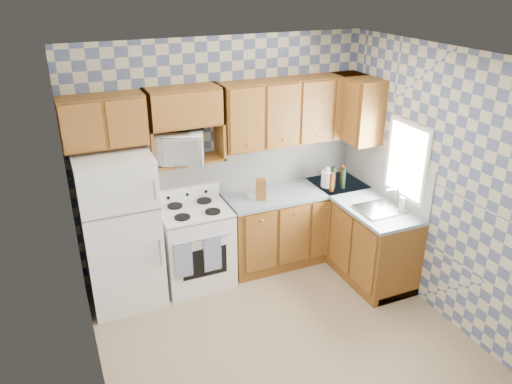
# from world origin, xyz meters

# --- Properties ---
(floor) EXTENTS (3.40, 3.40, 0.00)m
(floor) POSITION_xyz_m (0.00, 0.00, 0.00)
(floor) COLOR #8E785C
(floor) RESTS_ON ground
(back_wall) EXTENTS (3.40, 0.02, 2.70)m
(back_wall) POSITION_xyz_m (0.00, 1.60, 1.35)
(back_wall) COLOR slate
(back_wall) RESTS_ON ground
(right_wall) EXTENTS (0.02, 3.20, 2.70)m
(right_wall) POSITION_xyz_m (1.70, 0.00, 1.35)
(right_wall) COLOR slate
(right_wall) RESTS_ON ground
(backsplash_back) EXTENTS (2.60, 0.02, 0.56)m
(backsplash_back) POSITION_xyz_m (0.40, 1.59, 1.20)
(backsplash_back) COLOR white
(backsplash_back) RESTS_ON back_wall
(backsplash_right) EXTENTS (0.02, 1.60, 0.56)m
(backsplash_right) POSITION_xyz_m (1.69, 0.80, 1.20)
(backsplash_right) COLOR white
(backsplash_right) RESTS_ON right_wall
(refrigerator) EXTENTS (0.75, 0.70, 1.68)m
(refrigerator) POSITION_xyz_m (-1.27, 1.25, 0.84)
(refrigerator) COLOR white
(refrigerator) RESTS_ON floor
(stove_body) EXTENTS (0.76, 0.65, 0.90)m
(stove_body) POSITION_xyz_m (-0.47, 1.28, 0.45)
(stove_body) COLOR white
(stove_body) RESTS_ON floor
(cooktop) EXTENTS (0.76, 0.65, 0.02)m
(cooktop) POSITION_xyz_m (-0.47, 1.28, 0.91)
(cooktop) COLOR silver
(cooktop) RESTS_ON stove_body
(backguard) EXTENTS (0.76, 0.08, 0.17)m
(backguard) POSITION_xyz_m (-0.47, 1.55, 1.00)
(backguard) COLOR white
(backguard) RESTS_ON cooktop
(dish_towel_left) EXTENTS (0.20, 0.02, 0.41)m
(dish_towel_left) POSITION_xyz_m (-0.71, 0.93, 0.52)
(dish_towel_left) COLOR navy
(dish_towel_left) RESTS_ON stove_body
(dish_towel_right) EXTENTS (0.20, 0.02, 0.41)m
(dish_towel_right) POSITION_xyz_m (-0.38, 0.93, 0.52)
(dish_towel_right) COLOR navy
(dish_towel_right) RESTS_ON stove_body
(base_cabinets_back) EXTENTS (1.75, 0.60, 0.88)m
(base_cabinets_back) POSITION_xyz_m (0.82, 1.30, 0.44)
(base_cabinets_back) COLOR brown
(base_cabinets_back) RESTS_ON floor
(base_cabinets_right) EXTENTS (0.60, 1.60, 0.88)m
(base_cabinets_right) POSITION_xyz_m (1.40, 0.80, 0.44)
(base_cabinets_right) COLOR brown
(base_cabinets_right) RESTS_ON floor
(countertop_back) EXTENTS (1.77, 0.63, 0.04)m
(countertop_back) POSITION_xyz_m (0.82, 1.30, 0.90)
(countertop_back) COLOR gray
(countertop_back) RESTS_ON base_cabinets_back
(countertop_right) EXTENTS (0.63, 1.60, 0.04)m
(countertop_right) POSITION_xyz_m (1.40, 0.80, 0.90)
(countertop_right) COLOR gray
(countertop_right) RESTS_ON base_cabinets_right
(upper_cabinets_back) EXTENTS (1.75, 0.33, 0.74)m
(upper_cabinets_back) POSITION_xyz_m (0.82, 1.44, 1.85)
(upper_cabinets_back) COLOR brown
(upper_cabinets_back) RESTS_ON back_wall
(upper_cabinets_fridge) EXTENTS (0.82, 0.33, 0.50)m
(upper_cabinets_fridge) POSITION_xyz_m (-1.29, 1.44, 1.97)
(upper_cabinets_fridge) COLOR brown
(upper_cabinets_fridge) RESTS_ON back_wall
(upper_cabinets_right) EXTENTS (0.33, 0.70, 0.74)m
(upper_cabinets_right) POSITION_xyz_m (1.53, 1.25, 1.85)
(upper_cabinets_right) COLOR brown
(upper_cabinets_right) RESTS_ON right_wall
(microwave_shelf) EXTENTS (0.80, 0.33, 0.03)m
(microwave_shelf) POSITION_xyz_m (-0.47, 1.44, 1.44)
(microwave_shelf) COLOR brown
(microwave_shelf) RESTS_ON back_wall
(microwave) EXTENTS (0.67, 0.56, 0.32)m
(microwave) POSITION_xyz_m (-0.58, 1.41, 1.61)
(microwave) COLOR white
(microwave) RESTS_ON microwave_shelf
(sink) EXTENTS (0.48, 0.40, 0.03)m
(sink) POSITION_xyz_m (1.40, 0.45, 0.93)
(sink) COLOR #B7B7BC
(sink) RESTS_ON countertop_right
(window) EXTENTS (0.02, 0.66, 0.86)m
(window) POSITION_xyz_m (1.69, 0.45, 1.45)
(window) COLOR silver
(window) RESTS_ON right_wall
(bottle_0) EXTENTS (0.06, 0.06, 0.26)m
(bottle_0) POSITION_xyz_m (1.25, 1.18, 1.05)
(bottle_0) COLOR black
(bottle_0) RESTS_ON countertop_back
(bottle_1) EXTENTS (0.06, 0.06, 0.25)m
(bottle_1) POSITION_xyz_m (1.35, 1.12, 1.04)
(bottle_1) COLOR black
(bottle_1) RESTS_ON countertop_back
(bottle_2) EXTENTS (0.06, 0.06, 0.23)m
(bottle_2) POSITION_xyz_m (1.40, 1.22, 1.03)
(bottle_2) COLOR #61280F
(bottle_2) RESTS_ON countertop_back
(bottle_3) EXTENTS (0.06, 0.06, 0.21)m
(bottle_3) POSITION_xyz_m (1.18, 1.10, 1.03)
(bottle_3) COLOR #61280F
(bottle_3) RESTS_ON countertop_back
(knife_block) EXTENTS (0.14, 0.14, 0.24)m
(knife_block) POSITION_xyz_m (0.32, 1.22, 1.04)
(knife_block) COLOR brown
(knife_block) RESTS_ON countertop_back
(electric_kettle) EXTENTS (0.16, 0.16, 0.20)m
(electric_kettle) POSITION_xyz_m (1.20, 1.24, 1.02)
(electric_kettle) COLOR white
(electric_kettle) RESTS_ON countertop_back
(food_containers) EXTENTS (0.18, 0.18, 0.12)m
(food_containers) POSITION_xyz_m (0.27, 1.30, 0.98)
(food_containers) COLOR beige
(food_containers) RESTS_ON countertop_back
(soap_bottle) EXTENTS (0.06, 0.06, 0.17)m
(soap_bottle) POSITION_xyz_m (1.59, 0.33, 1.01)
(soap_bottle) COLOR beige
(soap_bottle) RESTS_ON countertop_right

